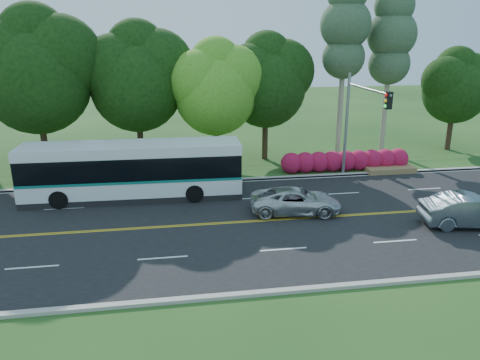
{
  "coord_description": "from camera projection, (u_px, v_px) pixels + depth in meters",
  "views": [
    {
      "loc": [
        -5.55,
        -22.49,
        9.59
      ],
      "look_at": [
        -1.65,
        2.0,
        1.7
      ],
      "focal_mm": 35.0,
      "sensor_mm": 36.0,
      "label": 1
    }
  ],
  "objects": [
    {
      "name": "grass_verge",
      "position": [
        247.0,
        172.0,
        33.36
      ],
      "size": [
        60.0,
        4.0,
        0.1
      ],
      "primitive_type": "cube",
      "color": "#1C4316",
      "rests_on": "ground"
    },
    {
      "name": "transit_bus",
      "position": [
        132.0,
        171.0,
        27.71
      ],
      "size": [
        12.79,
        3.03,
        3.33
      ],
      "rotation": [
        0.0,
        0.0,
        -0.02
      ],
      "color": "white",
      "rests_on": "road"
    },
    {
      "name": "road",
      "position": [
        276.0,
        220.0,
        24.9
      ],
      "size": [
        60.0,
        14.0,
        0.02
      ],
      "primitive_type": "cube",
      "color": "black",
      "rests_on": "ground"
    },
    {
      "name": "bougainvillea_hedge",
      "position": [
        348.0,
        161.0,
        33.44
      ],
      "size": [
        9.5,
        2.25,
        1.5
      ],
      "color": "#A00D19",
      "rests_on": "ground"
    },
    {
      "name": "lane_markings",
      "position": [
        275.0,
        220.0,
        24.89
      ],
      "size": [
        57.6,
        13.82,
        0.0
      ],
      "color": "gold",
      "rests_on": "road"
    },
    {
      "name": "traffic_signal",
      "position": [
        359.0,
        113.0,
        29.55
      ],
      "size": [
        0.42,
        6.1,
        7.0
      ],
      "color": "gray",
      "rests_on": "ground"
    },
    {
      "name": "curb_south",
      "position": [
        319.0,
        288.0,
        18.16
      ],
      "size": [
        60.0,
        0.3,
        0.15
      ],
      "primitive_type": "cube",
      "color": "#ACA69C",
      "rests_on": "ground"
    },
    {
      "name": "ground",
      "position": [
        276.0,
        220.0,
        24.91
      ],
      "size": [
        120.0,
        120.0,
        0.0
      ],
      "primitive_type": "plane",
      "color": "#1C4316",
      "rests_on": "ground"
    },
    {
      "name": "curb_north",
      "position": [
        252.0,
        179.0,
        31.61
      ],
      "size": [
        60.0,
        0.3,
        0.15
      ],
      "primitive_type": "cube",
      "color": "#ACA69C",
      "rests_on": "ground"
    },
    {
      "name": "suv",
      "position": [
        296.0,
        201.0,
        25.69
      ],
      "size": [
        5.23,
        2.98,
        1.38
      ],
      "primitive_type": "imported",
      "rotation": [
        0.0,
        0.0,
        1.42
      ],
      "color": "silver",
      "rests_on": "road"
    },
    {
      "name": "tree_row",
      "position": [
        170.0,
        73.0,
        33.51
      ],
      "size": [
        44.7,
        9.1,
        13.84
      ],
      "color": "black",
      "rests_on": "ground"
    },
    {
      "name": "sedan",
      "position": [
        472.0,
        211.0,
        23.88
      ],
      "size": [
        5.25,
        2.53,
        1.66
      ],
      "primitive_type": "imported",
      "rotation": [
        0.0,
        0.0,
        1.41
      ],
      "color": "slate",
      "rests_on": "road"
    }
  ]
}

